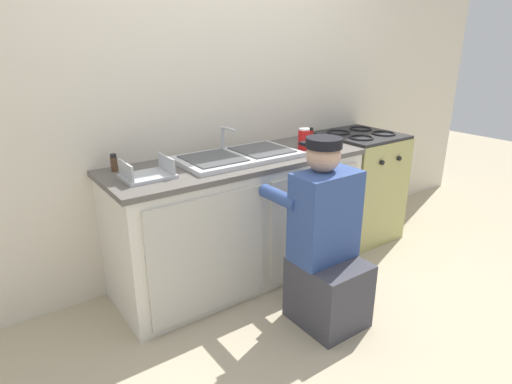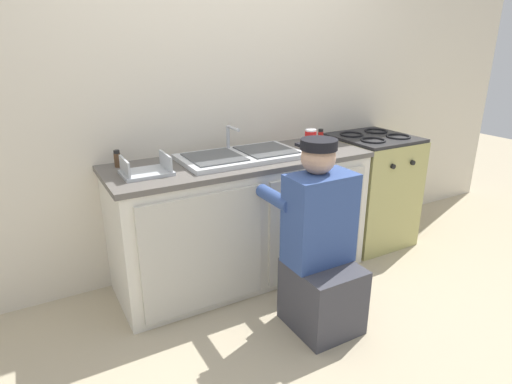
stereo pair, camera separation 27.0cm
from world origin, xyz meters
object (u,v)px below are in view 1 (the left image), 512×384
Objects in this scene: plumber_person at (326,249)px; dish_rack_tray at (147,174)px; sink_double_basin at (238,156)px; spice_bottle_red at (311,135)px; soda_cup_red at (304,139)px; spice_bottle_pepper at (114,163)px; stove_range at (357,185)px.

dish_rack_tray is at bearing 139.23° from plumber_person.
spice_bottle_red is at bearing 7.70° from sink_double_basin.
plumber_person is (0.13, -0.71, -0.42)m from sink_double_basin.
sink_double_basin is at bearing 173.25° from soda_cup_red.
spice_bottle_pepper is at bearing 114.60° from dish_rack_tray.
sink_double_basin is 0.72× the size of plumber_person.
sink_double_basin is 0.89× the size of stove_range.
spice_bottle_pepper is (-0.88, 0.90, 0.45)m from plumber_person.
spice_bottle_pepper and spice_bottle_red have the same top height.
soda_cup_red is (0.38, 0.65, 0.48)m from plumber_person.
sink_double_basin reaches higher than dish_rack_tray.
spice_bottle_pepper is 1.48m from spice_bottle_red.
plumber_person reaches higher than stove_range.
sink_double_basin is 0.84m from plumber_person.
sink_double_basin is 2.86× the size of dish_rack_tray.
spice_bottle_pepper is 0.26m from dish_rack_tray.
soda_cup_red reaches higher than spice_bottle_red.
stove_range is 8.56× the size of spice_bottle_pepper.
plumber_person is 10.52× the size of spice_bottle_pepper.
stove_range is 8.56× the size of spice_bottle_red.
plumber_person is at bearing -79.54° from sink_double_basin.
sink_double_basin is at bearing 4.03° from dish_rack_tray.
soda_cup_red is at bearing -0.78° from dish_rack_tray.
soda_cup_red reaches higher than dish_rack_tray.
dish_rack_tray is at bearing -178.65° from stove_range.
plumber_person reaches higher than sink_double_basin.
spice_bottle_pepper is at bearing 134.28° from plumber_person.
spice_bottle_red is (-0.45, 0.10, 0.47)m from stove_range.
sink_double_basin reaches higher than spice_bottle_red.
spice_bottle_red is 1.38m from dish_rack_tray.
spice_bottle_pepper is at bearing 168.68° from soda_cup_red.
sink_double_basin is 0.77m from spice_bottle_pepper.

